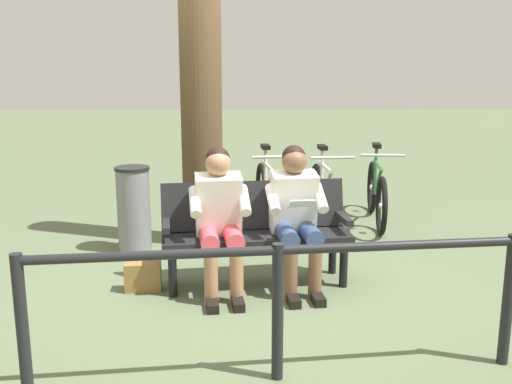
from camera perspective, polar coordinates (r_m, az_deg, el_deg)
The scene contains 12 objects.
ground_plane at distance 5.24m, azimuth -1.85°, elevation -8.47°, with size 40.00×40.00×0.00m, color #566647.
bench at distance 5.05m, azimuth -0.05°, elevation -3.23°, with size 1.65×0.67×0.87m.
person_reading at distance 4.91m, azimuth 3.90°, elevation -1.81°, with size 0.52×0.80×1.20m.
person_companion at distance 4.81m, azimuth -3.57°, elevation -2.09°, with size 0.52×0.80×1.20m.
handbag at distance 5.04m, azimuth -10.95°, elevation -8.10°, with size 0.30×0.14×0.24m, color olive.
tree_trunk at distance 6.05m, azimuth -5.40°, elevation 10.96°, with size 0.42×0.42×3.44m, color #4C3823.
litter_bin at distance 6.02m, azimuth -11.82°, elevation -1.64°, with size 0.35×0.35×0.87m.
bicycle_silver at distance 7.10m, azimuth 11.65°, elevation -0.13°, with size 0.48×1.68×0.94m.
bicycle_black at distance 6.84m, azimuth 6.67°, elevation -0.43°, with size 0.48×1.68×0.94m.
bicycle_purple at distance 6.85m, azimuth 1.15°, elevation -0.35°, with size 0.48×1.68×0.94m.
bicycle_green at distance 6.77m, azimuth -4.16°, elevation -0.53°, with size 0.48×1.67×0.94m.
railing_fence at distance 3.47m, azimuth 2.14°, elevation -9.20°, with size 2.96×0.37×0.85m.
Camera 1 is at (-0.05, 4.90, 1.86)m, focal length 41.06 mm.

